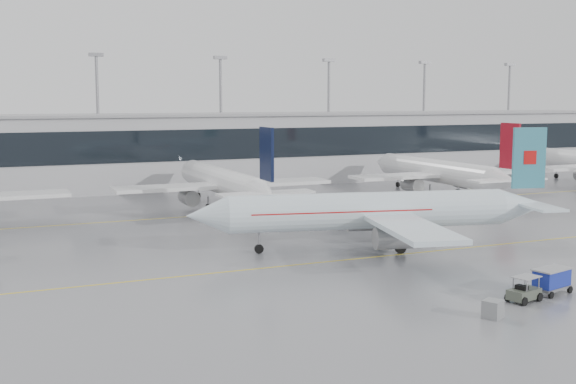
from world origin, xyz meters
name	(u,v)px	position (x,y,z in m)	size (l,w,h in m)	color
ground	(339,260)	(0.00, 0.00, 0.00)	(320.00, 320.00, 0.00)	gray
taxi_line_main	(339,260)	(0.00, 0.00, 0.01)	(120.00, 0.25, 0.01)	gold
taxi_line_north	(233,214)	(0.00, 30.00, 0.01)	(120.00, 0.25, 0.01)	gold
terminal	(171,152)	(0.00, 62.00, 6.00)	(180.00, 15.00, 12.00)	#A6A6AA
terminal_glass	(182,145)	(0.00, 54.45, 7.50)	(180.00, 0.20, 5.00)	black
terminal_roof	(170,115)	(0.00, 62.00, 12.20)	(182.00, 16.00, 0.40)	gray
light_masts	(161,108)	(0.00, 68.00, 13.34)	(156.40, 1.00, 22.60)	gray
air_canada_jet	(380,211)	(6.25, 3.23, 3.82)	(37.53, 30.72, 12.00)	silver
parked_jet_c	(224,182)	(0.00, 33.69, 3.71)	(29.64, 36.96, 11.72)	white
parked_jet_d	(440,172)	(35.00, 33.69, 3.71)	(29.64, 36.96, 11.72)	white
baggage_tug	(524,293)	(6.21, -17.57, 0.66)	(3.94, 2.19, 1.87)	#434A3E
baggage_cart	(552,279)	(9.70, -16.67, 1.16)	(3.55, 2.52, 1.99)	gray
gse_unit	(493,309)	(1.44, -19.89, 0.62)	(1.25, 1.16, 1.25)	gray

